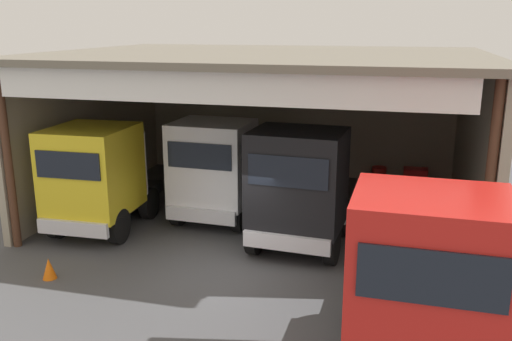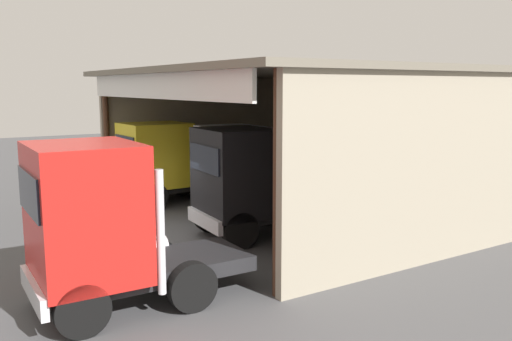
{
  "view_description": "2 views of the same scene",
  "coord_description": "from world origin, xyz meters",
  "px_view_note": "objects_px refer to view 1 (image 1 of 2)",
  "views": [
    {
      "loc": [
        4.37,
        -12.87,
        6.43
      ],
      "look_at": [
        0.0,
        3.65,
        1.86
      ],
      "focal_mm": 38.8,
      "sensor_mm": 36.0,
      "label": 1
    },
    {
      "loc": [
        16.44,
        -6.84,
        4.92
      ],
      "look_at": [
        0.0,
        3.65,
        1.86
      ],
      "focal_mm": 37.86,
      "sensor_mm": 36.0,
      "label": 2
    }
  ],
  "objects_px": {
    "truck_black_left_bay": "(299,188)",
    "truck_red_center_right_bay": "(425,288)",
    "traffic_cone": "(49,268)",
    "tool_cart": "(415,181)",
    "truck_white_yard_outside": "(215,170)",
    "truck_yellow_center_bay": "(96,176)",
    "oil_drum": "(379,177)"
  },
  "relations": [
    {
      "from": "truck_yellow_center_bay",
      "to": "truck_black_left_bay",
      "type": "bearing_deg",
      "value": -179.54
    },
    {
      "from": "truck_white_yard_outside",
      "to": "traffic_cone",
      "type": "bearing_deg",
      "value": 63.95
    },
    {
      "from": "truck_black_left_bay",
      "to": "truck_red_center_right_bay",
      "type": "distance_m",
      "value": 6.52
    },
    {
      "from": "truck_yellow_center_bay",
      "to": "truck_red_center_right_bay",
      "type": "distance_m",
      "value": 11.05
    },
    {
      "from": "oil_drum",
      "to": "tool_cart",
      "type": "xyz_separation_m",
      "value": [
        1.39,
        -0.45,
        0.07
      ]
    },
    {
      "from": "oil_drum",
      "to": "truck_black_left_bay",
      "type": "bearing_deg",
      "value": -105.79
    },
    {
      "from": "truck_yellow_center_bay",
      "to": "truck_black_left_bay",
      "type": "distance_m",
      "value": 6.36
    },
    {
      "from": "truck_white_yard_outside",
      "to": "truck_red_center_right_bay",
      "type": "height_order",
      "value": "truck_red_center_right_bay"
    },
    {
      "from": "truck_yellow_center_bay",
      "to": "truck_red_center_right_bay",
      "type": "xyz_separation_m",
      "value": [
        9.64,
        -5.41,
        0.12
      ]
    },
    {
      "from": "truck_red_center_right_bay",
      "to": "oil_drum",
      "type": "xyz_separation_m",
      "value": [
        -1.3,
        12.64,
        -1.5
      ]
    },
    {
      "from": "oil_drum",
      "to": "tool_cart",
      "type": "bearing_deg",
      "value": -18.0
    },
    {
      "from": "truck_yellow_center_bay",
      "to": "tool_cart",
      "type": "distance_m",
      "value": 11.93
    },
    {
      "from": "truck_black_left_bay",
      "to": "truck_yellow_center_bay",
      "type": "bearing_deg",
      "value": 5.72
    },
    {
      "from": "truck_yellow_center_bay",
      "to": "traffic_cone",
      "type": "bearing_deg",
      "value": 96.54
    },
    {
      "from": "truck_white_yard_outside",
      "to": "truck_yellow_center_bay",
      "type": "bearing_deg",
      "value": 31.54
    },
    {
      "from": "truck_black_left_bay",
      "to": "tool_cart",
      "type": "xyz_separation_m",
      "value": [
        3.38,
        6.55,
        -1.38
      ]
    },
    {
      "from": "truck_black_left_bay",
      "to": "traffic_cone",
      "type": "distance_m",
      "value": 7.07
    },
    {
      "from": "truck_yellow_center_bay",
      "to": "truck_black_left_bay",
      "type": "xyz_separation_m",
      "value": [
        6.36,
        0.23,
        0.06
      ]
    },
    {
      "from": "truck_yellow_center_bay",
      "to": "truck_white_yard_outside",
      "type": "height_order",
      "value": "truck_white_yard_outside"
    },
    {
      "from": "truck_yellow_center_bay",
      "to": "oil_drum",
      "type": "relative_size",
      "value": 5.57
    },
    {
      "from": "truck_black_left_bay",
      "to": "traffic_cone",
      "type": "relative_size",
      "value": 8.41
    },
    {
      "from": "truck_black_left_bay",
      "to": "traffic_cone",
      "type": "xyz_separation_m",
      "value": [
        -5.88,
        -3.59,
        -1.6
      ]
    },
    {
      "from": "traffic_cone",
      "to": "tool_cart",
      "type": "bearing_deg",
      "value": 47.63
    },
    {
      "from": "tool_cart",
      "to": "truck_black_left_bay",
      "type": "bearing_deg",
      "value": -117.25
    },
    {
      "from": "truck_black_left_bay",
      "to": "tool_cart",
      "type": "relative_size",
      "value": 4.71
    },
    {
      "from": "tool_cart",
      "to": "traffic_cone",
      "type": "bearing_deg",
      "value": -132.37
    },
    {
      "from": "truck_black_left_bay",
      "to": "truck_red_center_right_bay",
      "type": "bearing_deg",
      "value": 123.89
    },
    {
      "from": "truck_red_center_right_bay",
      "to": "traffic_cone",
      "type": "height_order",
      "value": "truck_red_center_right_bay"
    },
    {
      "from": "traffic_cone",
      "to": "truck_black_left_bay",
      "type": "bearing_deg",
      "value": 31.42
    },
    {
      "from": "truck_red_center_right_bay",
      "to": "tool_cart",
      "type": "bearing_deg",
      "value": -89.43
    },
    {
      "from": "truck_red_center_right_bay",
      "to": "oil_drum",
      "type": "bearing_deg",
      "value": -83.12
    },
    {
      "from": "truck_black_left_bay",
      "to": "tool_cart",
      "type": "height_order",
      "value": "truck_black_left_bay"
    }
  ]
}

